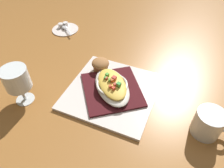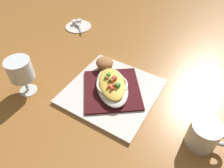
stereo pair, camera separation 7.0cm
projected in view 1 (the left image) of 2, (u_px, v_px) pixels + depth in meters
name	position (u px, v px, depth m)	size (l,w,h in m)	color
ground_plane	(112.00, 92.00, 0.73)	(2.60, 2.60, 0.00)	#9D642F
square_plate	(112.00, 91.00, 0.72)	(0.30, 0.30, 0.01)	white
folded_napkin	(112.00, 89.00, 0.71)	(0.20, 0.19, 0.01)	#441419
gratin_dish	(112.00, 85.00, 0.70)	(0.22, 0.19, 0.05)	silver
muffin	(100.00, 65.00, 0.77)	(0.07, 0.07, 0.05)	#AA6C3B
coffee_mug	(208.00, 124.00, 0.59)	(0.08, 0.11, 0.08)	silver
stemmed_glass	(17.00, 80.00, 0.64)	(0.08, 0.08, 0.13)	white
creamer_saucer	(65.00, 29.00, 1.02)	(0.13, 0.13, 0.01)	white
spoon	(65.00, 28.00, 1.01)	(0.09, 0.08, 0.01)	silver
creamer_cup_0	(66.00, 24.00, 1.03)	(0.02, 0.02, 0.02)	white
creamer_cup_1	(61.00, 25.00, 1.02)	(0.02, 0.02, 0.02)	white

